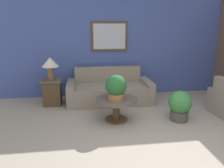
# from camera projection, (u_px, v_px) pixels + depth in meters

# --- Properties ---
(ground_plane) EXTENTS (20.00, 20.00, 0.00)m
(ground_plane) POSITION_uv_depth(u_px,v_px,m) (174.00, 164.00, 3.05)
(ground_plane) COLOR gray
(wall_back) EXTENTS (7.07, 0.09, 2.60)m
(wall_back) POSITION_uv_depth(u_px,v_px,m) (128.00, 47.00, 5.86)
(wall_back) COLOR #42569E
(wall_back) RESTS_ON ground_plane
(couch_main) EXTENTS (2.07, 0.93, 0.83)m
(couch_main) POSITION_uv_depth(u_px,v_px,m) (109.00, 91.00, 5.49)
(couch_main) COLOR gray
(couch_main) RESTS_ON ground_plane
(coffee_table) EXTENTS (0.82, 0.82, 0.46)m
(coffee_table) POSITION_uv_depth(u_px,v_px,m) (116.00, 105.00, 4.37)
(coffee_table) COLOR #4C3823
(coffee_table) RESTS_ON ground_plane
(side_table) EXTENTS (0.48, 0.48, 0.62)m
(side_table) POSITION_uv_depth(u_px,v_px,m) (52.00, 92.00, 5.26)
(side_table) COLOR #4C3823
(side_table) RESTS_ON ground_plane
(table_lamp) EXTENTS (0.40, 0.40, 0.53)m
(table_lamp) POSITION_uv_depth(u_px,v_px,m) (50.00, 64.00, 5.08)
(table_lamp) COLOR brown
(table_lamp) RESTS_ON side_table
(potted_plant_on_table) EXTENTS (0.42, 0.42, 0.50)m
(potted_plant_on_table) POSITION_uv_depth(u_px,v_px,m) (116.00, 87.00, 4.24)
(potted_plant_on_table) COLOR #9E6B42
(potted_plant_on_table) RESTS_ON coffee_table
(potted_plant_floor) EXTENTS (0.47, 0.47, 0.62)m
(potted_plant_floor) POSITION_uv_depth(u_px,v_px,m) (180.00, 105.00, 4.37)
(potted_plant_floor) COLOR #4C4742
(potted_plant_floor) RESTS_ON ground_plane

